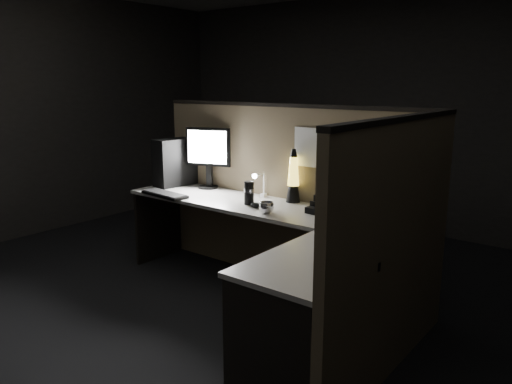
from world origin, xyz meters
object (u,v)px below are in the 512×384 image
Objects in this scene: pc_tower at (176,162)px; lava_lamp at (293,180)px; keyboard at (165,194)px; monitor at (208,152)px; desk_phone at (353,260)px.

pc_tower reaches higher than lava_lamp.
lava_lamp reaches higher than keyboard.
keyboard is 1.14m from lava_lamp.
keyboard is (0.26, -0.39, -0.21)m from pc_tower.
monitor is at bearing 23.67° from pc_tower.
pc_tower is 0.37m from monitor.
lava_lamp is 1.54m from desk_phone.
monitor is at bearing 86.12° from keyboard.
pc_tower is at bearing -174.75° from lava_lamp.
lava_lamp is at bearing 12.33° from pc_tower.
monitor is 2.31m from desk_phone.
pc_tower is 1.28m from lava_lamp.
pc_tower is 2.56m from desk_phone.
keyboard is at bearing -49.06° from pc_tower.
monitor is 0.59m from keyboard.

